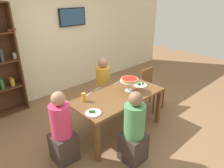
{
  "coord_description": "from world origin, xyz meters",
  "views": [
    {
      "loc": [
        -2.22,
        -2.28,
        2.35
      ],
      "look_at": [
        0.0,
        0.1,
        0.89
      ],
      "focal_mm": 32.8,
      "sensor_mm": 36.0,
      "label": 1
    }
  ],
  "objects_px": {
    "cutlery_fork_near": "(117,82)",
    "diner_far_right": "(103,87)",
    "salad_plate_near_diner": "(93,112)",
    "diner_near_left": "(134,133)",
    "cutlery_fork_far": "(89,94)",
    "television": "(72,17)",
    "dining_table": "(116,98)",
    "chair_head_east": "(150,87)",
    "cutlery_knife_near": "(97,89)",
    "deep_dish_pizza_stand": "(129,80)",
    "water_glass_clear_near": "(133,96)",
    "diner_head_west": "(62,132)",
    "beer_glass_amber_tall": "(84,97)",
    "salad_plate_far_diner": "(140,85)"
  },
  "relations": [
    {
      "from": "salad_plate_far_diner",
      "to": "water_glass_clear_near",
      "type": "xyz_separation_m",
      "value": [
        -0.5,
        -0.25,
        0.03
      ]
    },
    {
      "from": "dining_table",
      "to": "diner_far_right",
      "type": "bearing_deg",
      "value": 65.07
    },
    {
      "from": "diner_near_left",
      "to": "chair_head_east",
      "type": "distance_m",
      "value": 1.67
    },
    {
      "from": "chair_head_east",
      "to": "salad_plate_far_diner",
      "type": "distance_m",
      "value": 0.63
    },
    {
      "from": "diner_head_west",
      "to": "cutlery_fork_far",
      "type": "xyz_separation_m",
      "value": [
        0.75,
        0.33,
        0.25
      ]
    },
    {
      "from": "diner_near_left",
      "to": "cutlery_fork_far",
      "type": "height_order",
      "value": "diner_near_left"
    },
    {
      "from": "diner_far_right",
      "to": "diner_near_left",
      "type": "height_order",
      "value": "same"
    },
    {
      "from": "diner_far_right",
      "to": "cutlery_fork_near",
      "type": "height_order",
      "value": "diner_far_right"
    },
    {
      "from": "salad_plate_near_diner",
      "to": "deep_dish_pizza_stand",
      "type": "bearing_deg",
      "value": 8.91
    },
    {
      "from": "diner_head_west",
      "to": "cutlery_fork_far",
      "type": "relative_size",
      "value": 6.39
    },
    {
      "from": "cutlery_fork_near",
      "to": "diner_far_right",
      "type": "bearing_deg",
      "value": -103.41
    },
    {
      "from": "diner_head_west",
      "to": "cutlery_fork_far",
      "type": "height_order",
      "value": "diner_head_west"
    },
    {
      "from": "beer_glass_amber_tall",
      "to": "water_glass_clear_near",
      "type": "bearing_deg",
      "value": -36.31
    },
    {
      "from": "diner_head_west",
      "to": "chair_head_east",
      "type": "height_order",
      "value": "diner_head_west"
    },
    {
      "from": "diner_head_west",
      "to": "water_glass_clear_near",
      "type": "bearing_deg",
      "value": -14.37
    },
    {
      "from": "diner_near_left",
      "to": "deep_dish_pizza_stand",
      "type": "distance_m",
      "value": 0.98
    },
    {
      "from": "salad_plate_near_diner",
      "to": "cutlery_knife_near",
      "type": "xyz_separation_m",
      "value": [
        0.56,
        0.59,
        -0.01
      ]
    },
    {
      "from": "diner_far_right",
      "to": "water_glass_clear_near",
      "type": "relative_size",
      "value": 12.22
    },
    {
      "from": "cutlery_fork_near",
      "to": "deep_dish_pizza_stand",
      "type": "bearing_deg",
      "value": 62.95
    },
    {
      "from": "salad_plate_near_diner",
      "to": "water_glass_clear_near",
      "type": "bearing_deg",
      "value": -6.47
    },
    {
      "from": "salad_plate_far_diner",
      "to": "cutlery_fork_far",
      "type": "height_order",
      "value": "salad_plate_far_diner"
    },
    {
      "from": "beer_glass_amber_tall",
      "to": "dining_table",
      "type": "bearing_deg",
      "value": -15.42
    },
    {
      "from": "salad_plate_far_diner",
      "to": "cutlery_knife_near",
      "type": "xyz_separation_m",
      "value": [
        -0.7,
        0.43,
        -0.01
      ]
    },
    {
      "from": "dining_table",
      "to": "beer_glass_amber_tall",
      "type": "xyz_separation_m",
      "value": [
        -0.57,
        0.16,
        0.16
      ]
    },
    {
      "from": "salad_plate_far_diner",
      "to": "cutlery_knife_near",
      "type": "height_order",
      "value": "salad_plate_far_diner"
    },
    {
      "from": "salad_plate_far_diner",
      "to": "cutlery_fork_near",
      "type": "height_order",
      "value": "salad_plate_far_diner"
    },
    {
      "from": "dining_table",
      "to": "salad_plate_near_diner",
      "type": "height_order",
      "value": "salad_plate_near_diner"
    },
    {
      "from": "diner_head_west",
      "to": "cutlery_fork_near",
      "type": "height_order",
      "value": "diner_head_west"
    },
    {
      "from": "salad_plate_far_diner",
      "to": "cutlery_fork_far",
      "type": "bearing_deg",
      "value": 157.5
    },
    {
      "from": "cutlery_fork_near",
      "to": "dining_table",
      "type": "bearing_deg",
      "value": 30.24
    },
    {
      "from": "diner_head_west",
      "to": "cutlery_fork_near",
      "type": "xyz_separation_m",
      "value": [
        1.44,
        0.34,
        0.25
      ]
    },
    {
      "from": "salad_plate_near_diner",
      "to": "cutlery_fork_far",
      "type": "distance_m",
      "value": 0.64
    },
    {
      "from": "television",
      "to": "cutlery_fork_far",
      "type": "xyz_separation_m",
      "value": [
        -0.92,
        -1.79,
        -1.07
      ]
    },
    {
      "from": "diner_far_right",
      "to": "diner_head_west",
      "type": "relative_size",
      "value": 1.0
    },
    {
      "from": "chair_head_east",
      "to": "salad_plate_far_diner",
      "type": "xyz_separation_m",
      "value": [
        -0.54,
        -0.15,
        0.27
      ]
    },
    {
      "from": "salad_plate_near_diner",
      "to": "diner_near_left",
      "type": "bearing_deg",
      "value": -55.27
    },
    {
      "from": "diner_near_left",
      "to": "cutlery_fork_far",
      "type": "relative_size",
      "value": 6.39
    },
    {
      "from": "television",
      "to": "chair_head_east",
      "type": "distance_m",
      "value": 2.48
    },
    {
      "from": "diner_far_right",
      "to": "deep_dish_pizza_stand",
      "type": "xyz_separation_m",
      "value": [
        -0.1,
        -0.83,
        0.45
      ]
    },
    {
      "from": "diner_far_right",
      "to": "deep_dish_pizza_stand",
      "type": "distance_m",
      "value": 0.95
    },
    {
      "from": "cutlery_fork_near",
      "to": "cutlery_knife_near",
      "type": "bearing_deg",
      "value": -17.6
    },
    {
      "from": "beer_glass_amber_tall",
      "to": "salad_plate_near_diner",
      "type": "bearing_deg",
      "value": -106.89
    },
    {
      "from": "dining_table",
      "to": "salad_plate_far_diner",
      "type": "height_order",
      "value": "salad_plate_far_diner"
    },
    {
      "from": "salad_plate_far_diner",
      "to": "cutlery_fork_near",
      "type": "distance_m",
      "value": 0.45
    },
    {
      "from": "diner_far_right",
      "to": "diner_near_left",
      "type": "distance_m",
      "value": 1.63
    },
    {
      "from": "deep_dish_pizza_stand",
      "to": "water_glass_clear_near",
      "type": "bearing_deg",
      "value": -125.56
    },
    {
      "from": "dining_table",
      "to": "chair_head_east",
      "type": "height_order",
      "value": "chair_head_east"
    },
    {
      "from": "cutlery_fork_near",
      "to": "cutlery_knife_near",
      "type": "height_order",
      "value": "same"
    },
    {
      "from": "salad_plate_near_diner",
      "to": "salad_plate_far_diner",
      "type": "distance_m",
      "value": 1.27
    },
    {
      "from": "television",
      "to": "diner_far_right",
      "type": "relative_size",
      "value": 0.62
    }
  ]
}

